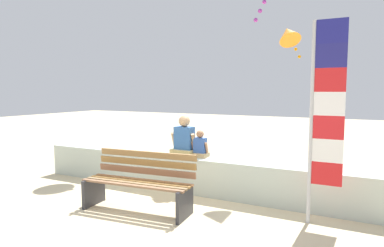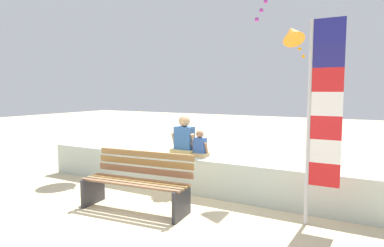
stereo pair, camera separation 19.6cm
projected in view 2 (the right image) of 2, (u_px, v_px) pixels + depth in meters
name	position (u px, v px, depth m)	size (l,w,h in m)	color
ground_plane	(147.00, 212.00, 5.19)	(40.00, 40.00, 0.00)	#CCB991
seawall_ledge	(191.00, 173.00, 6.35)	(6.51, 0.64, 0.64)	#B5C1B4
park_bench	(138.00, 183.00, 5.28)	(1.76, 0.76, 0.88)	#856045
person_adult	(184.00, 140.00, 6.31)	(0.49, 0.36, 0.75)	tan
person_child	(200.00, 147.00, 6.16)	(0.32, 0.23, 0.49)	tan
flag_banner	(321.00, 111.00, 4.49)	(0.44, 0.05, 2.77)	#B7B7BC
kite_orange	(292.00, 34.00, 8.28)	(0.81, 0.84, 0.90)	orange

